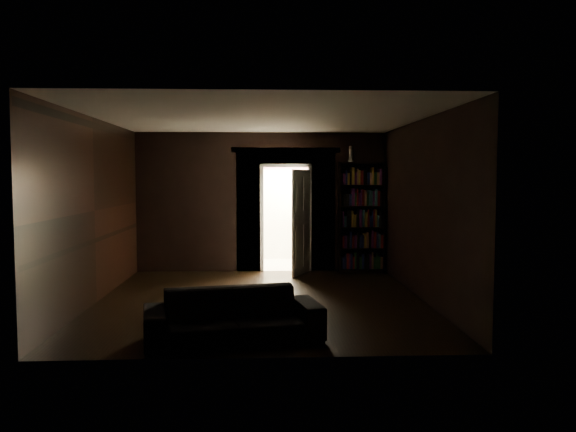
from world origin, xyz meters
The scene contains 9 objects.
ground centered at (0.00, 0.00, 0.00)m, with size 5.50×5.50×0.00m, color black.
room_walls centered at (-0.01, 1.07, 1.68)m, with size 5.02×5.61×2.84m.
kitchen_alcove centered at (0.50, 3.87, 1.21)m, with size 2.20×1.80×2.60m.
sofa centered at (-0.31, -2.10, 0.39)m, with size 2.03×0.88×0.78m, color black.
bookshelf centered at (2.00, 2.55, 1.10)m, with size 0.90×0.32×2.20m, color black.
refrigerator centered at (1.10, 4.11, 0.82)m, with size 0.74×0.68×1.65m, color white.
door centered at (0.78, 2.35, 1.02)m, with size 0.85×0.05×2.05m, color white.
figurine centered at (1.78, 2.57, 2.36)m, with size 0.11×0.11×0.32m, color white.
bottles centered at (1.05, 4.02, 1.78)m, with size 0.64×0.08×0.26m, color black.
Camera 1 is at (0.04, -8.56, 1.91)m, focal length 35.00 mm.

